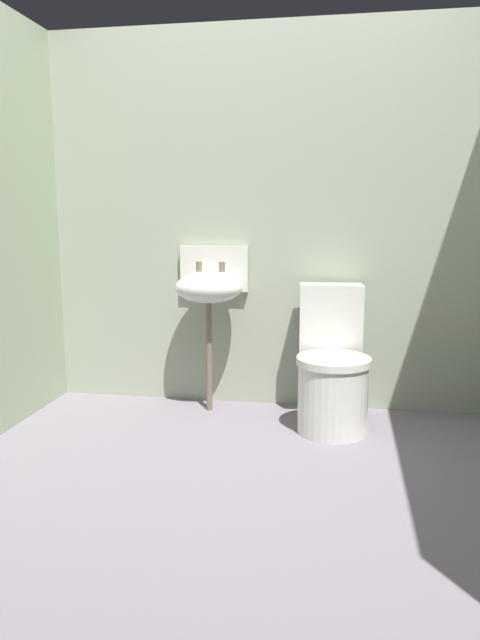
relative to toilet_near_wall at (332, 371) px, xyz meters
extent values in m
cube|color=slate|center=(-0.42, -0.91, -0.36)|extent=(3.08, 2.93, 0.08)
cube|color=#96A089|center=(-0.42, 0.40, 0.81)|extent=(3.08, 0.10, 2.27)
cylinder|color=silver|center=(0.01, -0.09, -0.13)|extent=(0.41, 0.41, 0.38)
cylinder|color=silver|center=(0.01, -0.09, 0.08)|extent=(0.44, 0.44, 0.04)
cube|color=silver|center=(-0.02, 0.21, 0.26)|extent=(0.38, 0.21, 0.40)
cylinder|color=#6F604E|center=(-0.74, 0.16, 0.01)|extent=(0.04, 0.04, 0.66)
ellipsoid|color=silver|center=(-0.74, 0.16, 0.43)|extent=(0.40, 0.32, 0.18)
cube|color=silver|center=(-0.74, 0.33, 0.53)|extent=(0.42, 0.04, 0.28)
cylinder|color=#6F604E|center=(-0.81, 0.22, 0.55)|extent=(0.04, 0.04, 0.06)
cylinder|color=#6F604E|center=(-0.67, 0.22, 0.55)|extent=(0.04, 0.04, 0.06)
camera|label=1|loc=(0.04, -3.27, 0.86)|focal=33.68mm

